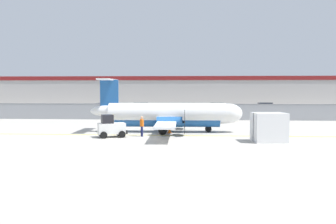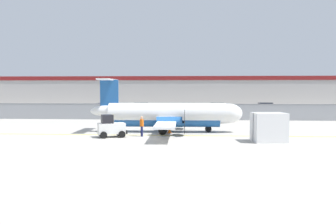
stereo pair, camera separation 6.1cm
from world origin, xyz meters
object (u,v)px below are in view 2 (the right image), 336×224
object	(u,v)px
parked_car_2	(141,107)
baggage_tug	(111,127)
traffic_cone_near_right	(170,130)
parked_car_1	(104,108)
parked_car_6	(244,110)
parked_car_7	(265,107)
parked_car_4	(189,108)
ground_crew_worker	(142,125)
parked_car_0	(90,109)
commuter_airplane	(170,115)
cargo_container	(269,127)
parked_car_5	(216,108)
parked_car_3	(162,110)
traffic_cone_near_left	(166,127)

from	to	relation	value
parked_car_2	baggage_tug	bearing A→B (deg)	90.62
traffic_cone_near_right	parked_car_1	distance (m)	28.76
parked_car_6	parked_car_7	world-z (taller)	same
traffic_cone_near_right	parked_car_1	bearing A→B (deg)	115.42
baggage_tug	parked_car_4	xyz separation A→B (m)	(5.98, 29.77, 0.04)
ground_crew_worker	parked_car_0	xyz separation A→B (m)	(-11.99, 26.44, -0.06)
baggage_tug	parked_car_4	world-z (taller)	baggage_tug
parked_car_1	parked_car_6	xyz separation A→B (m)	(21.79, -4.15, 0.00)
commuter_airplane	parked_car_1	distance (m)	28.02
commuter_airplane	parked_car_7	distance (m)	32.35
cargo_container	parked_car_5	size ratio (longest dim) A/B	0.60
baggage_tug	traffic_cone_near_right	size ratio (longest dim) A/B	4.02
ground_crew_worker	parked_car_2	xyz separation A→B (m)	(-4.56, 30.52, -0.06)
traffic_cone_near_right	parked_car_5	xyz separation A→B (m)	(5.85, 28.43, 0.58)
cargo_container	parked_car_0	world-z (taller)	cargo_container
baggage_tug	cargo_container	distance (m)	12.66
parked_car_2	parked_car_3	distance (m)	9.51
parked_car_3	parked_car_0	bearing A→B (deg)	163.43
ground_crew_worker	parked_car_3	world-z (taller)	same
parked_car_4	cargo_container	bearing A→B (deg)	-82.83
parked_car_4	commuter_airplane	bearing A→B (deg)	-97.59
baggage_tug	parked_car_3	distance (m)	22.96
baggage_tug	parked_car_5	bearing A→B (deg)	49.08
cargo_container	parked_car_6	size ratio (longest dim) A/B	0.60
parked_car_4	parked_car_0	bearing A→B (deg)	-175.16
parked_car_1	traffic_cone_near_right	bearing A→B (deg)	-62.19
parked_car_2	commuter_airplane	bearing A→B (deg)	100.67
traffic_cone_near_left	parked_car_7	distance (m)	31.50
ground_crew_worker	parked_car_1	bearing A→B (deg)	-89.54
parked_car_5	parked_car_6	world-z (taller)	same
baggage_tug	ground_crew_worker	size ratio (longest dim) A/B	1.51
parked_car_0	parked_car_7	size ratio (longest dim) A/B	1.03
commuter_airplane	traffic_cone_near_right	world-z (taller)	commuter_airplane
parked_car_5	parked_car_2	bearing A→B (deg)	7.52
parked_car_4	parked_car_7	world-z (taller)	same
parked_car_3	parked_car_2	bearing A→B (deg)	121.10
traffic_cone_near_left	commuter_airplane	bearing A→B (deg)	-68.21
commuter_airplane	parked_car_5	size ratio (longest dim) A/B	3.69
traffic_cone_near_right	parked_car_4	xyz separation A→B (m)	(1.33, 26.50, 0.58)
parked_car_5	ground_crew_worker	bearing A→B (deg)	81.04
parked_car_2	parked_car_3	xyz separation A→B (m)	(4.38, -8.44, 0.00)
traffic_cone_near_left	parked_car_2	world-z (taller)	parked_car_2
parked_car_4	parked_car_6	distance (m)	9.37
parked_car_1	parked_car_5	bearing A→B (deg)	10.11
parked_car_2	parked_car_3	bearing A→B (deg)	114.22
parked_car_1	parked_car_2	distance (m)	5.97
traffic_cone_near_left	parked_car_2	bearing A→B (deg)	103.49
cargo_container	parked_car_1	size ratio (longest dim) A/B	0.61
traffic_cone_near_left	parked_car_2	size ratio (longest dim) A/B	0.15
traffic_cone_near_left	parked_car_3	xyz separation A→B (m)	(-1.86, 17.56, 0.58)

